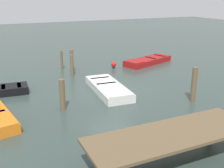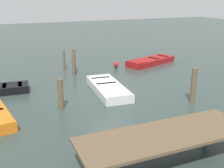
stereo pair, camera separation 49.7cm
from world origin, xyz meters
TOP-DOWN VIEW (x-y plane):
  - ground_plane at (0.00, 0.00)m, footprint 80.00×80.00m
  - dock_segment at (1.15, 6.83)m, footprint 5.53×1.82m
  - rowboat_black at (5.64, -1.89)m, footprint 2.94×1.36m
  - rowboat_white at (0.31, 0.19)m, footprint 1.74×4.09m
  - rowboat_red at (-5.01, -4.37)m, footprint 4.35×2.63m
  - mooring_piling_near_left at (-2.88, 3.16)m, footprint 0.25×0.25m
  - mooring_piling_far_right at (1.28, -5.48)m, footprint 0.17×0.17m
  - mooring_piling_far_left at (3.15, 1.46)m, footprint 0.25×0.25m
  - mooring_piling_near_right at (1.12, -3.63)m, footprint 0.21×0.21m
  - mooring_piling_mid_right at (0.85, -4.52)m, footprint 0.23×0.23m
  - marker_buoy at (-2.08, -4.16)m, footprint 0.36×0.36m

SIDE VIEW (x-z plane):
  - ground_plane at x=0.00m, z-range 0.00..0.00m
  - rowboat_red at x=-5.01m, z-range -0.01..0.45m
  - rowboat_white at x=0.31m, z-range -0.01..0.45m
  - rowboat_black at x=5.64m, z-range -0.01..0.45m
  - marker_buoy at x=-2.08m, z-range 0.05..0.53m
  - mooring_piling_far_right at x=1.28m, z-range 0.00..1.31m
  - mooring_piling_near_right at x=1.12m, z-range 0.00..1.37m
  - mooring_piling_far_left at x=3.15m, z-range 0.00..1.43m
  - mooring_piling_mid_right at x=0.85m, z-range 0.00..1.51m
  - dock_segment at x=1.15m, z-range 0.37..1.32m
  - mooring_piling_near_left at x=-2.88m, z-range 0.00..1.71m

